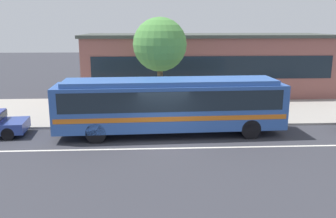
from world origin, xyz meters
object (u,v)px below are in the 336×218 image
object	(u,v)px
transit_bus	(171,103)
street_tree_near_stop	(160,45)
bus_stop_sign	(253,94)
pedestrian_waiting_near_sign	(154,102)
pedestrian_walking_along_curb	(208,101)

from	to	relation	value
transit_bus	street_tree_near_stop	size ratio (longest dim) A/B	1.97
transit_bus	bus_stop_sign	xyz separation A→B (m)	(4.90, 1.92, 0.05)
transit_bus	pedestrian_waiting_near_sign	bearing A→B (deg)	106.62
transit_bus	pedestrian_walking_along_curb	distance (m)	4.00
pedestrian_walking_along_curb	pedestrian_waiting_near_sign	bearing A→B (deg)	-173.14
pedestrian_waiting_near_sign	bus_stop_sign	world-z (taller)	bus_stop_sign
pedestrian_walking_along_curb	street_tree_near_stop	size ratio (longest dim) A/B	0.28
transit_bus	street_tree_near_stop	bearing A→B (deg)	95.53
pedestrian_waiting_near_sign	bus_stop_sign	xyz separation A→B (m)	(5.71, -0.79, 0.61)
pedestrian_walking_along_curb	transit_bus	bearing A→B (deg)	-128.32
bus_stop_sign	pedestrian_walking_along_curb	bearing A→B (deg)	154.22
street_tree_near_stop	pedestrian_walking_along_curb	bearing A→B (deg)	-22.19
pedestrian_waiting_near_sign	street_tree_near_stop	distance (m)	3.66
bus_stop_sign	transit_bus	bearing A→B (deg)	-158.57
transit_bus	pedestrian_waiting_near_sign	world-z (taller)	transit_bus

